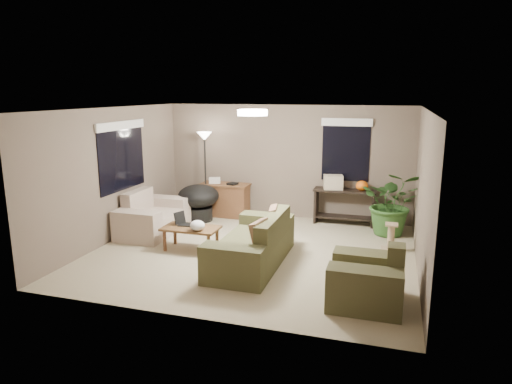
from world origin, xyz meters
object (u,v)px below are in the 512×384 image
(console_table, at_px, (344,204))
(papasan_chair, at_px, (199,200))
(armchair, at_px, (367,282))
(coffee_table, at_px, (191,230))
(floor_lamp, at_px, (205,146))
(houseplant, at_px, (392,210))
(cat_scratching_post, at_px, (391,239))
(main_sofa, at_px, (254,247))
(loveseat, at_px, (152,218))
(desk, at_px, (225,200))

(console_table, distance_m, papasan_chair, 3.15)
(armchair, height_order, papasan_chair, armchair)
(coffee_table, distance_m, floor_lamp, 2.57)
(houseplant, bearing_deg, papasan_chair, -177.52)
(coffee_table, distance_m, cat_scratching_post, 3.56)
(main_sofa, relative_size, houseplant, 1.71)
(loveseat, xyz_separation_m, desk, (0.96, 1.61, 0.08))
(main_sofa, bearing_deg, armchair, -26.37)
(coffee_table, xyz_separation_m, console_table, (2.43, 2.45, 0.08))
(main_sofa, xyz_separation_m, desk, (-1.50, 2.63, 0.08))
(coffee_table, xyz_separation_m, floor_lamp, (-0.63, 2.16, 1.24))
(armchair, distance_m, desk, 4.90)
(loveseat, bearing_deg, coffee_table, -30.73)
(armchair, xyz_separation_m, papasan_chair, (-3.79, 3.04, 0.17))
(coffee_table, distance_m, papasan_chair, 1.91)
(loveseat, height_order, cat_scratching_post, loveseat)
(main_sofa, height_order, coffee_table, main_sofa)
(loveseat, xyz_separation_m, papasan_chair, (0.53, 1.10, 0.17))
(main_sofa, bearing_deg, papasan_chair, 132.36)
(desk, xyz_separation_m, floor_lamp, (-0.41, -0.15, 1.22))
(armchair, bearing_deg, cat_scratching_post, 82.91)
(loveseat, relative_size, floor_lamp, 0.84)
(coffee_table, relative_size, floor_lamp, 0.52)
(loveseat, distance_m, console_table, 4.02)
(main_sofa, height_order, houseplant, houseplant)
(desk, xyz_separation_m, papasan_chair, (-0.43, -0.52, 0.09))
(papasan_chair, bearing_deg, houseplant, 2.48)
(armchair, bearing_deg, coffee_table, 158.45)
(coffee_table, bearing_deg, console_table, 45.24)
(loveseat, distance_m, floor_lamp, 2.03)
(papasan_chair, height_order, cat_scratching_post, papasan_chair)
(loveseat, relative_size, console_table, 1.23)
(console_table, bearing_deg, coffee_table, -134.76)
(floor_lamp, bearing_deg, main_sofa, -52.41)
(coffee_table, height_order, houseplant, houseplant)
(console_table, bearing_deg, armchair, -79.12)
(desk, xyz_separation_m, console_table, (2.65, 0.14, 0.06))
(floor_lamp, height_order, cat_scratching_post, floor_lamp)
(loveseat, bearing_deg, papasan_chair, 64.08)
(loveseat, xyz_separation_m, floor_lamp, (0.55, 1.46, 1.30))
(loveseat, relative_size, papasan_chair, 1.73)
(coffee_table, height_order, console_table, console_table)
(desk, height_order, houseplant, houseplant)
(main_sofa, xyz_separation_m, coffee_table, (-1.28, 0.32, 0.06))
(armchair, distance_m, floor_lamp, 5.24)
(papasan_chair, bearing_deg, armchair, -38.70)
(papasan_chair, height_order, floor_lamp, floor_lamp)
(console_table, distance_m, houseplant, 1.10)
(armchair, relative_size, houseplant, 0.78)
(armchair, bearing_deg, loveseat, 155.81)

